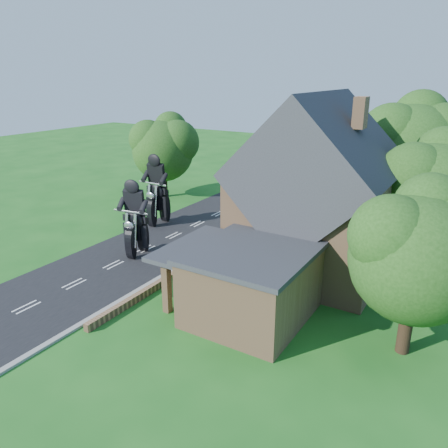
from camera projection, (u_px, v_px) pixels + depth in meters
The scene contains 19 objects.
ground at pixel (113, 265), 26.73m from camera, with size 120.00×120.00×0.00m, color #185718.
road at pixel (113, 265), 26.72m from camera, with size 7.00×80.00×0.02m, color black.
kerb at pixel (160, 278), 24.90m from camera, with size 0.30×80.00×0.12m, color gray.
garden_wall at pixel (216, 249), 28.56m from camera, with size 0.30×22.00×0.40m, color #966E4C.
house at pixel (316, 198), 24.96m from camera, with size 9.54×8.64×10.24m.
annex at pixel (250, 282), 20.63m from camera, with size 7.05×5.94×3.44m.
tree_annex_side at pixel (428, 249), 16.81m from camera, with size 5.64×5.20×7.48m.
tree_house_right at pixel (443, 188), 23.74m from camera, with size 6.51×6.00×8.40m.
tree_behind_house at pixel (419, 147), 30.68m from camera, with size 7.81×7.20×10.08m.
tree_behind_left at pixel (339, 145), 34.61m from camera, with size 6.94×6.40×9.16m.
tree_far_road at pixel (167, 146), 39.90m from camera, with size 6.08×5.60×7.84m.
shrub_a at pixel (171, 284), 23.12m from camera, with size 0.90×0.90×1.10m, color #133C18.
shrub_b at pixel (198, 267), 25.14m from camera, with size 0.90×0.90×1.10m, color #133C18.
shrub_c at pixel (221, 253), 27.15m from camera, with size 0.90×0.90×1.10m, color #133C18.
shrub_d at pixel (258, 229), 31.18m from camera, with size 0.90×0.90×1.10m, color #133C18.
shrub_e at pixel (273, 220), 33.19m from camera, with size 0.90×0.90×1.10m, color #133C18.
shrub_f at pixel (287, 212), 35.21m from camera, with size 0.90×0.90×1.10m, color #133C18.
motorcycle_lead at pixel (137, 244), 27.94m from camera, with size 0.41×1.62×1.50m, color black, non-canonical shape.
motorcycle_follow at pixel (159, 214), 33.72m from camera, with size 0.45×1.77×1.65m, color black, non-canonical shape.
Camera 1 is at (18.56, -17.28, 11.11)m, focal length 35.00 mm.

